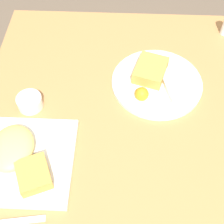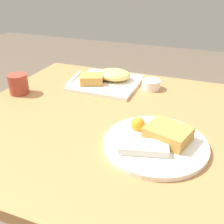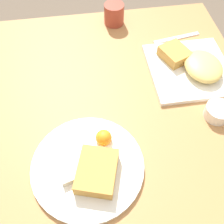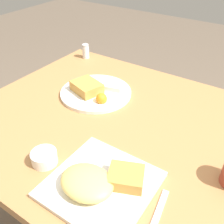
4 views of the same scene
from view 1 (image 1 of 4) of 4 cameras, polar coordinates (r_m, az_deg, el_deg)
name	(u,v)px [view 1 (image 1 of 4)]	position (r m, az deg, el deg)	size (l,w,h in m)	color
ground_plane	(118,207)	(1.63, 1.13, -16.98)	(8.00, 8.00, 0.00)	brown
dining_table	(121,136)	(1.01, 1.74, -4.38)	(1.03, 0.89, 0.77)	#B27A47
plate_square_near	(21,157)	(0.88, -16.33, -7.91)	(0.27, 0.27, 0.06)	white
plate_oval_far	(156,81)	(1.02, 8.05, 5.72)	(0.29, 0.29, 0.05)	white
sauce_ramekin	(30,102)	(0.98, -14.82, 1.83)	(0.08, 0.08, 0.04)	white
butter_knife	(8,222)	(0.84, -18.47, -18.60)	(0.04, 0.18, 0.00)	silver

